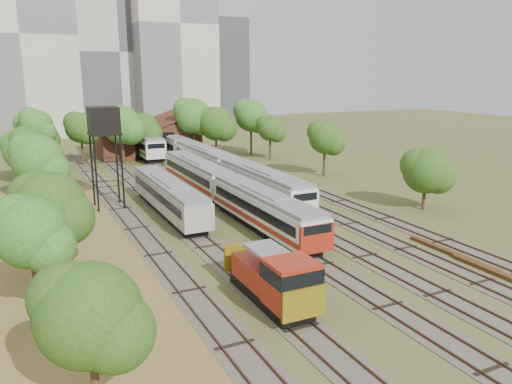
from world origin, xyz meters
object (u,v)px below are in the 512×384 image
railcar_red_set (226,190)px  water_tower (104,123)px  shunter_locomotive (276,281)px  railcar_green_set (205,160)px

railcar_red_set → water_tower: bearing=154.1°
railcar_red_set → shunter_locomotive: bearing=-105.2°
railcar_green_set → water_tower: bearing=-141.8°
water_tower → shunter_locomotive: bearing=-79.9°
railcar_red_set → water_tower: size_ratio=3.35×
shunter_locomotive → water_tower: size_ratio=0.79×
railcar_green_set → water_tower: (-14.86, -11.71, 6.74)m
railcar_red_set → railcar_green_set: 17.45m
water_tower → railcar_green_set: bearing=38.2°
railcar_green_set → water_tower: size_ratio=5.05×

